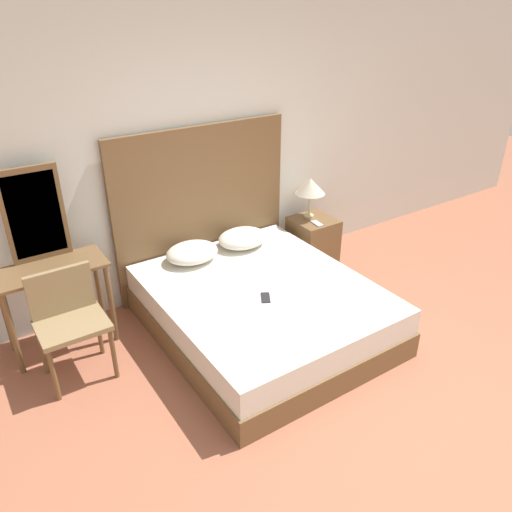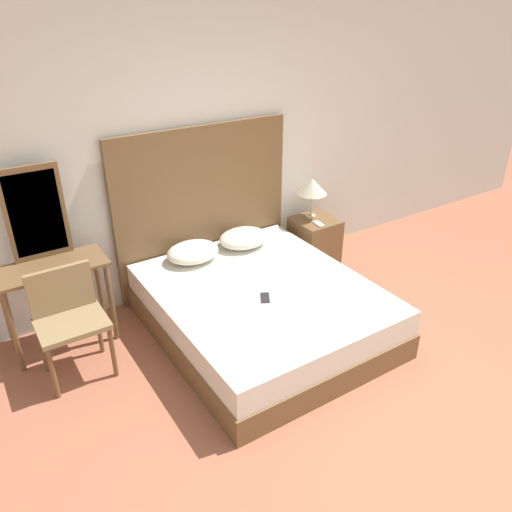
{
  "view_description": "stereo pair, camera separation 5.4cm",
  "coord_description": "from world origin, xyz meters",
  "px_view_note": "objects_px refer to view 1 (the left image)",
  "views": [
    {
      "loc": [
        -2.13,
        -1.46,
        2.63
      ],
      "look_at": [
        -0.1,
        1.59,
        0.7
      ],
      "focal_mm": 35.0,
      "sensor_mm": 36.0,
      "label": 1
    },
    {
      "loc": [
        -2.09,
        -1.49,
        2.63
      ],
      "look_at": [
        -0.1,
        1.59,
        0.7
      ],
      "focal_mm": 35.0,
      "sensor_mm": 36.0,
      "label": 2
    }
  ],
  "objects_px": {
    "bed": "(262,309)",
    "vanity_desk": "(54,285)",
    "nightstand": "(313,242)",
    "phone_on_bed": "(266,298)",
    "table_lamp": "(310,187)",
    "phone_on_nightstand": "(317,223)",
    "chair": "(68,315)"
  },
  "relations": [
    {
      "from": "bed",
      "to": "table_lamp",
      "type": "height_order",
      "value": "table_lamp"
    },
    {
      "from": "phone_on_bed",
      "to": "phone_on_nightstand",
      "type": "xyz_separation_m",
      "value": [
        1.18,
        0.77,
        0.08
      ]
    },
    {
      "from": "bed",
      "to": "phone_on_nightstand",
      "type": "relative_size",
      "value": 12.57
    },
    {
      "from": "vanity_desk",
      "to": "phone_on_nightstand",
      "type": "bearing_deg",
      "value": -3.12
    },
    {
      "from": "phone_on_bed",
      "to": "table_lamp",
      "type": "xyz_separation_m",
      "value": [
        1.22,
        0.97,
        0.41
      ]
    },
    {
      "from": "bed",
      "to": "vanity_desk",
      "type": "distance_m",
      "value": 1.71
    },
    {
      "from": "nightstand",
      "to": "chair",
      "type": "xyz_separation_m",
      "value": [
        -2.64,
        -0.35,
        0.25
      ]
    },
    {
      "from": "bed",
      "to": "chair",
      "type": "xyz_separation_m",
      "value": [
        -1.49,
        0.37,
        0.29
      ]
    },
    {
      "from": "phone_on_bed",
      "to": "vanity_desk",
      "type": "xyz_separation_m",
      "value": [
        -1.41,
        0.91,
        0.14
      ]
    },
    {
      "from": "phone_on_bed",
      "to": "chair",
      "type": "distance_m",
      "value": 1.51
    },
    {
      "from": "phone_on_nightstand",
      "to": "chair",
      "type": "xyz_separation_m",
      "value": [
        -2.59,
        -0.24,
        -0.02
      ]
    },
    {
      "from": "table_lamp",
      "to": "nightstand",
      "type": "bearing_deg",
      "value": -89.38
    },
    {
      "from": "vanity_desk",
      "to": "chair",
      "type": "xyz_separation_m",
      "value": [
        -0.0,
        -0.38,
        -0.07
      ]
    },
    {
      "from": "nightstand",
      "to": "phone_on_bed",
      "type": "bearing_deg",
      "value": -144.3
    },
    {
      "from": "bed",
      "to": "nightstand",
      "type": "bearing_deg",
      "value": 32.19
    },
    {
      "from": "table_lamp",
      "to": "chair",
      "type": "bearing_deg",
      "value": -170.64
    },
    {
      "from": "phone_on_nightstand",
      "to": "chair",
      "type": "bearing_deg",
      "value": -174.74
    },
    {
      "from": "phone_on_nightstand",
      "to": "vanity_desk",
      "type": "distance_m",
      "value": 2.59
    },
    {
      "from": "vanity_desk",
      "to": "nightstand",
      "type": "bearing_deg",
      "value": -0.69
    },
    {
      "from": "phone_on_bed",
      "to": "vanity_desk",
      "type": "distance_m",
      "value": 1.69
    },
    {
      "from": "bed",
      "to": "phone_on_nightstand",
      "type": "distance_m",
      "value": 1.29
    },
    {
      "from": "table_lamp",
      "to": "phone_on_nightstand",
      "type": "relative_size",
      "value": 2.69
    },
    {
      "from": "bed",
      "to": "vanity_desk",
      "type": "height_order",
      "value": "vanity_desk"
    },
    {
      "from": "bed",
      "to": "table_lamp",
      "type": "distance_m",
      "value": 1.54
    },
    {
      "from": "vanity_desk",
      "to": "chair",
      "type": "distance_m",
      "value": 0.39
    },
    {
      "from": "bed",
      "to": "phone_on_nightstand",
      "type": "bearing_deg",
      "value": 29.14
    },
    {
      "from": "nightstand",
      "to": "chair",
      "type": "bearing_deg",
      "value": -172.5
    },
    {
      "from": "vanity_desk",
      "to": "chair",
      "type": "relative_size",
      "value": 0.98
    },
    {
      "from": "nightstand",
      "to": "vanity_desk",
      "type": "xyz_separation_m",
      "value": [
        -2.64,
        0.03,
        0.32
      ]
    },
    {
      "from": "table_lamp",
      "to": "phone_on_nightstand",
      "type": "bearing_deg",
      "value": -103.47
    },
    {
      "from": "phone_on_bed",
      "to": "phone_on_nightstand",
      "type": "distance_m",
      "value": 1.41
    },
    {
      "from": "bed",
      "to": "phone_on_bed",
      "type": "relative_size",
      "value": 12.08
    }
  ]
}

